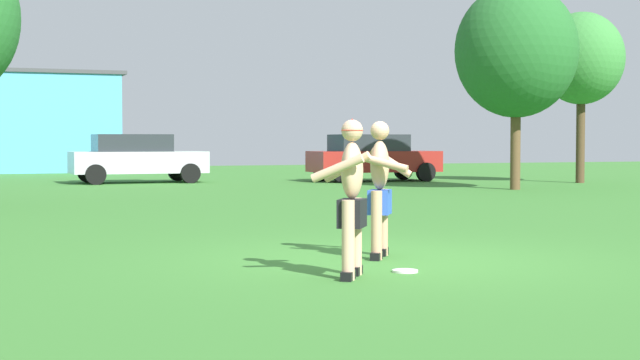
# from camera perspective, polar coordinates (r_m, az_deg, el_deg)

# --- Properties ---
(ground_plane) EXTENTS (80.00, 80.00, 0.00)m
(ground_plane) POSITION_cam_1_polar(r_m,az_deg,el_deg) (11.23, 3.89, -4.77)
(ground_plane) COLOR #38752D
(player_with_cap) EXTENTS (0.74, 0.82, 1.62)m
(player_with_cap) POSITION_cam_1_polar(r_m,az_deg,el_deg) (9.70, 1.88, -0.68)
(player_with_cap) COLOR black
(player_with_cap) RESTS_ON ground_plane
(player_in_blue) EXTENTS (0.71, 0.79, 1.62)m
(player_in_blue) POSITION_cam_1_polar(r_m,az_deg,el_deg) (11.35, 3.62, -0.40)
(player_in_blue) COLOR black
(player_in_blue) RESTS_ON ground_plane
(frisbee) EXTENTS (0.27, 0.27, 0.03)m
(frisbee) POSITION_cam_1_polar(r_m,az_deg,el_deg) (10.20, 5.10, -5.43)
(frisbee) COLOR white
(frisbee) RESTS_ON ground_plane
(car_silver_near_post) EXTENTS (4.32, 2.06, 1.58)m
(car_silver_near_post) POSITION_cam_1_polar(r_m,az_deg,el_deg) (31.64, -10.88, 1.33)
(car_silver_near_post) COLOR silver
(car_silver_near_post) RESTS_ON ground_plane
(car_red_far_end) EXTENTS (4.34, 2.10, 1.58)m
(car_red_far_end) POSITION_cam_1_polar(r_m,az_deg,el_deg) (32.35, 3.15, 1.39)
(car_red_far_end) COLOR maroon
(car_red_far_end) RESTS_ON ground_plane
(tree_left_field) EXTENTS (2.75, 2.75, 5.53)m
(tree_left_field) POSITION_cam_1_polar(r_m,az_deg,el_deg) (32.26, 15.33, 6.97)
(tree_left_field) COLOR #4C3823
(tree_left_field) RESTS_ON ground_plane
(tree_right_field) EXTENTS (3.44, 3.44, 5.77)m
(tree_right_field) POSITION_cam_1_polar(r_m,az_deg,el_deg) (27.53, 11.63, 7.54)
(tree_right_field) COLOR brown
(tree_right_field) RESTS_ON ground_plane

